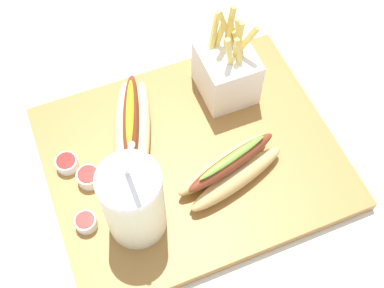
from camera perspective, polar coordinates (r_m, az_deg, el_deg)
The scene contains 9 objects.
ground_plane at distance 0.80m, azimuth 0.00°, elevation -2.21°, with size 2.40×2.40×0.02m, color silver.
food_tray at distance 0.78m, azimuth 0.00°, elevation -1.50°, with size 0.44×0.36×0.02m, color olive.
soda_cup at distance 0.67m, azimuth -6.62°, elevation -6.53°, with size 0.08×0.08×0.22m.
fries_basket at distance 0.81m, azimuth 3.92°, elevation 8.20°, with size 0.08×0.09×0.17m.
hot_dog_1 at distance 0.74m, azimuth 4.38°, elevation -2.81°, with size 0.18×0.10×0.06m.
hot_dog_2 at distance 0.78m, azimuth -6.77°, elevation 2.21°, with size 0.11×0.18×0.06m.
ketchup_cup_1 at distance 0.78m, azimuth -13.93°, elevation -2.09°, with size 0.03×0.03×0.02m.
ketchup_cup_2 at distance 0.73m, azimuth -11.87°, elevation -8.60°, with size 0.03×0.03×0.02m.
ketchup_cup_3 at distance 0.76m, azimuth -11.57°, elevation -3.64°, with size 0.03×0.03×0.02m.
Camera 1 is at (-0.14, -0.36, 0.69)m, focal length 47.32 mm.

